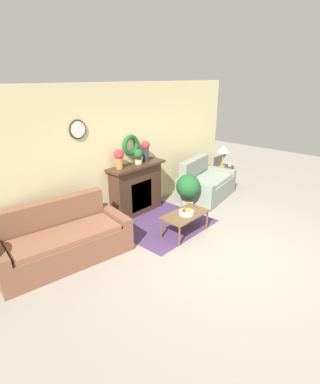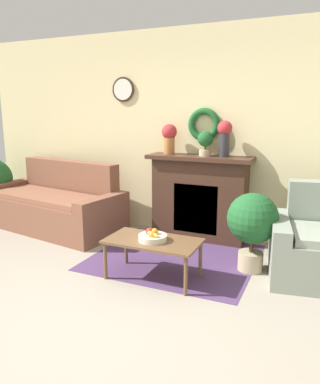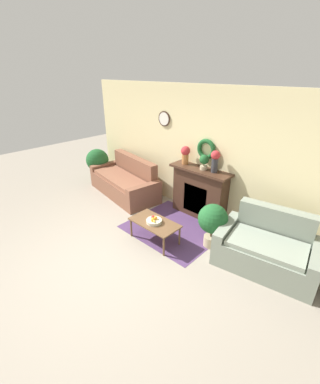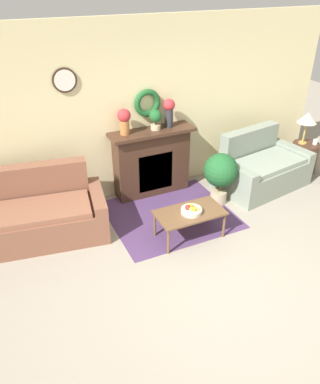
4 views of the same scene
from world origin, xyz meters
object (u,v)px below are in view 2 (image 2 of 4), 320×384
Objects in this scene: coffee_table at (153,244)px; potted_plant_floor_by_loveseat at (253,222)px; vase_on_mantel_left at (169,137)px; fruit_bowl at (153,237)px; vase_on_mantel_right at (225,136)px; couch_left at (55,206)px; potted_plant_on_mantel at (205,142)px; fireplace at (199,197)px.

potted_plant_floor_by_loveseat is (0.86, 0.59, 0.17)m from coffee_table.
vase_on_mantel_left reaches higher than coffee_table.
potted_plant_floor_by_loveseat is (0.85, 0.61, 0.08)m from fruit_bowl.
vase_on_mantel_right reaches higher than fruit_bowl.
fruit_bowl is at bearing -73.74° from vase_on_mantel_left.
couch_left is 4.96× the size of vase_on_mantel_right.
potted_plant_on_mantel is at bearing 85.98° from fruit_bowl.
vase_on_mantel_right is at bearing 1.03° from fireplace.
fireplace is at bearing 137.53° from potted_plant_floor_by_loveseat.
couch_left is 2.58m from vase_on_mantel_right.
vase_on_mantel_left is 0.88× the size of vase_on_mantel_right.
fireplace is 0.73m from potted_plant_on_mantel.
vase_on_mantel_left is at bearing 106.26° from fruit_bowl.
fireplace is at bearing -0.73° from vase_on_mantel_left.
couch_left is 2.34× the size of coffee_table.
fireplace is 1.61× the size of potted_plant_floor_by_loveseat.
fruit_bowl is at bearing -144.23° from potted_plant_floor_by_loveseat.
couch_left is at bearing 154.16° from fruit_bowl.
couch_left is at bearing 172.95° from potted_plant_floor_by_loveseat.
fireplace is 3.46× the size of vase_on_mantel_left.
potted_plant_floor_by_loveseat is at bearing -55.61° from vase_on_mantel_right.
potted_plant_on_mantel is at bearing 85.63° from coffee_table.
potted_plant_floor_by_loveseat is (0.76, -0.74, -0.75)m from potted_plant_on_mantel.
vase_on_mantel_left is at bearing 177.69° from potted_plant_on_mantel.
couch_left is at bearing -165.63° from vase_on_mantel_left.
vase_on_mantel_left reaches higher than fireplace.
fruit_bowl is (1.99, -0.97, 0.12)m from couch_left.
vase_on_mantel_left is (-0.43, 0.01, 0.77)m from fireplace.
vase_on_mantel_left is (-0.40, 1.37, 0.88)m from fruit_bowl.
vase_on_mantel_right is at bearing 75.95° from coffee_table.
fireplace is at bearing 20.39° from couch_left.
potted_plant_on_mantel is 0.37× the size of potted_plant_floor_by_loveseat.
coffee_table is at bearing -104.05° from vase_on_mantel_right.
fruit_bowl is at bearing -74.53° from coffee_table.
vase_on_mantel_right is 1.24m from potted_plant_floor_by_loveseat.
vase_on_mantel_right is at bearing 19.08° from couch_left.
vase_on_mantel_left is 0.50m from potted_plant_on_mantel.
vase_on_mantel_right reaches higher than potted_plant_floor_by_loveseat.
fireplace is at bearing 167.88° from potted_plant_on_mantel.
vase_on_mantel_left is 1.25× the size of potted_plant_on_mantel.
coffee_table is at bearing -94.37° from potted_plant_on_mantel.
coffee_table is 2.12× the size of vase_on_mantel_right.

